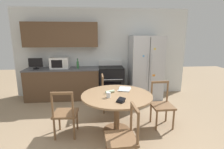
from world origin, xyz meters
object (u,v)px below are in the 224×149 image
candle_glass (109,95)px  countertop_tv (36,63)px  refrigerator (145,67)px  dining_chair_near (123,138)px  counter_bottle (78,65)px  wallet (121,100)px  microwave (60,63)px  oven_range (111,82)px  dining_chair_far (109,94)px  dining_chair_right (162,105)px  dining_chair_left (65,114)px

candle_glass → countertop_tv: bearing=132.6°
refrigerator → dining_chair_near: 3.03m
counter_bottle → wallet: bearing=-68.0°
microwave → countertop_tv: microwave is taller
oven_range → dining_chair_far: bearing=-97.9°
candle_glass → wallet: (0.19, -0.24, -0.01)m
refrigerator → dining_chair_far: refrigerator is taller
oven_range → wallet: 2.29m
oven_range → counter_bottle: (-0.96, -0.01, 0.54)m
countertop_tv → dining_chair_right: size_ratio=0.41×
dining_chair_near → refrigerator: bearing=-24.4°
dining_chair_near → wallet: bearing=-8.3°
refrigerator → candle_glass: 2.33m
refrigerator → dining_chair_right: 1.77m
dining_chair_near → dining_chair_left: (-0.92, 0.87, 0.00)m
dining_chair_far → dining_chair_near: bearing=1.1°
microwave → candle_glass: (1.24, -2.10, -0.27)m
countertop_tv → dining_chair_near: countertop_tv is taller
microwave → dining_chair_left: 2.19m
counter_bottle → dining_chair_right: size_ratio=0.31×
refrigerator → oven_range: 1.09m
dining_chair_left → wallet: 1.07m
refrigerator → candle_glass: size_ratio=19.23×
candle_glass → oven_range: bearing=83.7°
refrigerator → counter_bottle: bearing=178.3°
dining_chair_near → candle_glass: bearing=6.4°
refrigerator → dining_chair_right: (-0.12, -1.70, -0.47)m
dining_chair_near → candle_glass: (-0.13, 0.81, 0.35)m
oven_range → microwave: bearing=177.4°
refrigerator → dining_chair_near: refrigerator is taller
microwave → dining_chair_far: bearing=-37.4°
dining_chair_far → refrigerator: bearing=128.0°
dining_chair_left → dining_chair_far: (0.88, 1.03, 0.00)m
oven_range → dining_chair_near: (-0.09, -2.85, -0.03)m
oven_range → wallet: size_ratio=6.20×
dining_chair_right → wallet: dining_chair_right is taller
dining_chair_far → candle_glass: (-0.09, -1.09, 0.35)m
dining_chair_far → dining_chair_right: same height
countertop_tv → wallet: (2.08, -2.30, -0.30)m
candle_glass → dining_chair_left: bearing=176.0°
microwave → dining_chair_near: size_ratio=0.56×
countertop_tv → dining_chair_near: bearing=-54.8°
dining_chair_near → dining_chair_right: size_ratio=1.00×
dining_chair_far → wallet: 1.37m
dining_chair_near → dining_chair_far: 1.90m
candle_glass → wallet: candle_glass is taller
refrigerator → counter_bottle: size_ratio=6.42×
dining_chair_left → dining_chair_right: bearing=9.8°
countertop_tv → dining_chair_near: (2.03, -2.87, -0.63)m
counter_bottle → dining_chair_left: 2.06m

